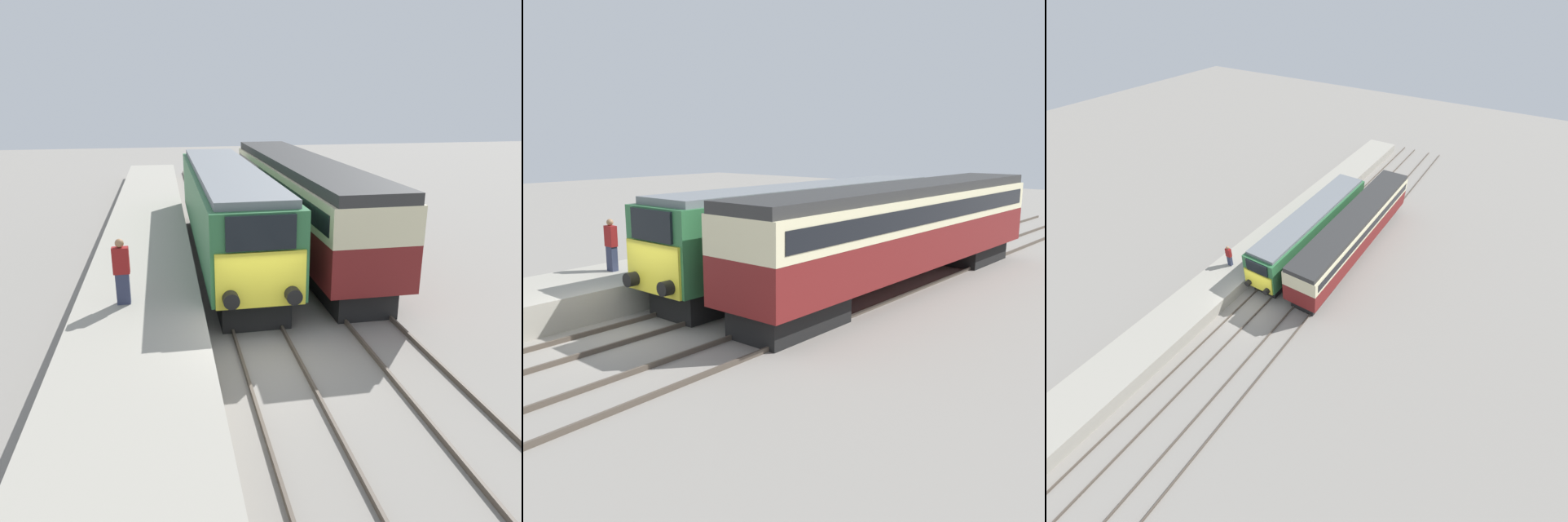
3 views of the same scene
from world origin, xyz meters
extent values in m
plane|color=gray|center=(0.00, 0.00, 0.00)|extent=(120.00, 120.00, 0.00)
cube|color=#9E998C|center=(-3.30, 8.00, 0.50)|extent=(3.50, 50.00, 1.00)
cube|color=#4C4238|center=(-0.72, 5.00, 0.07)|extent=(0.07, 60.00, 0.14)
cube|color=#4C4238|center=(0.72, 5.00, 0.07)|extent=(0.07, 60.00, 0.14)
cube|color=#4C4238|center=(2.68, 5.00, 0.07)|extent=(0.07, 60.00, 0.14)
cube|color=#4C4238|center=(4.12, 5.00, 0.07)|extent=(0.07, 60.00, 0.14)
cube|color=black|center=(0.00, 3.92, 0.50)|extent=(2.03, 4.00, 1.00)
cube|color=black|center=(0.00, 13.92, 0.50)|extent=(2.03, 4.00, 1.00)
cube|color=#2D6B3D|center=(0.00, 8.92, 2.30)|extent=(2.70, 15.00, 2.61)
cube|color=yellow|center=(0.00, 1.38, 1.78)|extent=(2.48, 0.10, 1.56)
cube|color=black|center=(0.00, 1.38, 3.09)|extent=(1.89, 0.10, 0.94)
cube|color=slate|center=(0.00, 8.92, 3.73)|extent=(2.38, 14.40, 0.24)
cylinder|color=black|center=(-0.85, 1.17, 1.35)|extent=(0.44, 0.35, 0.44)
cylinder|color=black|center=(0.85, 1.17, 1.35)|extent=(0.44, 0.35, 0.44)
cube|color=black|center=(3.40, 3.76, 0.47)|extent=(1.89, 3.60, 0.95)
cube|color=black|center=(3.40, 16.84, 0.47)|extent=(1.89, 3.60, 0.95)
cube|color=maroon|center=(3.40, 10.30, 1.69)|extent=(2.70, 17.48, 1.48)
cube|color=beige|center=(3.40, 10.30, 3.01)|extent=(2.71, 17.48, 1.16)
cube|color=black|center=(3.40, 10.30, 3.01)|extent=(2.75, 16.78, 0.64)
cube|color=#2D2D2D|center=(3.40, 10.30, 3.77)|extent=(2.48, 17.48, 0.36)
cube|color=#2D334C|center=(-3.69, 2.35, 1.44)|extent=(0.36, 0.24, 0.88)
cube|color=maroon|center=(-3.69, 2.35, 2.25)|extent=(0.44, 0.26, 0.73)
sphere|color=#9E704C|center=(-3.69, 2.35, 2.73)|extent=(0.24, 0.24, 0.24)
camera|label=1|loc=(-2.41, -11.21, 6.45)|focal=35.00mm
camera|label=2|loc=(14.03, -8.93, 5.57)|focal=40.00mm
camera|label=3|loc=(12.87, -12.40, 19.41)|focal=24.00mm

